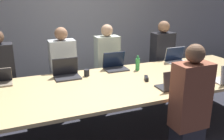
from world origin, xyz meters
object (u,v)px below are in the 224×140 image
Objects in this scene: person_far_center at (107,66)px; bottle_far_center at (138,64)px; person_far_left at (2,78)px; laptop_far_right at (176,58)px; laptop_near_midright at (173,84)px; laptop_far_midleft at (66,72)px; laptop_far_center at (115,64)px; cup_near_right at (205,79)px; bottle_near_right at (202,74)px; stapler at (146,78)px; cup_far_midleft at (87,73)px; laptop_far_left at (0,80)px; person_near_midright at (190,108)px; cup_near_midright at (188,83)px; person_far_midleft at (63,72)px; bottle_far_right at (194,56)px; person_far_right at (162,60)px.

bottle_far_center is at bearing -66.36° from person_far_center.
laptop_far_right is at bearing -9.00° from person_far_left.
laptop_near_midright is (1.98, -1.45, 0.14)m from person_far_left.
laptop_far_midleft is 0.79m from laptop_far_center.
bottle_near_right is at bearing 97.80° from cup_near_right.
stapler is (-0.66, 0.33, -0.09)m from bottle_near_right.
cup_near_right is 1.63m from cup_far_midleft.
laptop_far_center is (1.66, 0.05, 0.01)m from laptop_far_left.
bottle_near_right is 1.13× the size of bottle_far_center.
bottle_far_center reaches higher than cup_near_right.
person_near_midright is 3.84× the size of laptop_far_midleft.
cup_near_midright is at bearing -177.40° from cup_near_right.
bottle_near_right is 0.18× the size of person_far_midleft.
cup_near_midright is (0.32, 0.43, 0.11)m from person_near_midright.
laptop_far_center is 2.32× the size of stapler.
cup_near_midright is at bearing -23.72° from laptop_far_left.
laptop_far_left is 1.13× the size of bottle_far_right.
laptop_near_midright is 3.45× the size of cup_far_midleft.
laptop_far_midleft is at bearing -29.85° from person_far_left.
person_far_midleft is at bearing 168.03° from laptop_far_right.
person_near_midright reaches higher than stapler.
bottle_near_right reaches higher than laptop_far_left.
person_far_midleft reaches higher than stapler.
laptop_far_center is 0.67m from stapler.
person_far_left reaches higher than cup_far_midleft.
bottle_near_right is 0.18× the size of person_near_midright.
person_far_center is at bearing 110.62° from cup_near_midright.
laptop_near_midright is 1.47m from laptop_far_midleft.
person_far_center reaches higher than laptop_far_midleft.
person_far_center is at bearing 120.68° from bottle_near_right.
laptop_near_midright is (-0.54, -0.03, 0.03)m from cup_near_right.
cup_near_right is 0.28m from cup_near_midright.
person_near_midright reaches higher than laptop_far_center.
cup_near_right is at bearing -177.24° from laptop_near_midright.
bottle_far_center reaches higher than cup_far_midleft.
bottle_far_center reaches higher than stapler.
bottle_far_right is 1.75× the size of stapler.
laptop_far_center is (-0.27, 1.47, 0.14)m from person_near_midright.
laptop_near_midright is at bearing -78.72° from person_far_center.
laptop_near_midright is 1.77m from person_far_midleft.
laptop_far_center is 1.40m from bottle_far_right.
laptop_near_midright is 0.92× the size of laptop_far_center.
laptop_far_center is at bearing 1.82° from laptop_far_left.
person_far_center is at bearing 0.87° from person_far_left.
person_far_midleft is 0.99× the size of person_far_right.
laptop_far_left is 0.93× the size of laptop_near_midright.
bottle_near_right is 2.66× the size of cup_far_midleft.
cup_near_midright is 0.23× the size of laptop_far_center.
cup_near_right is at bearing -49.84° from laptop_far_center.
bottle_far_center is (-0.56, 0.78, -0.01)m from bottle_near_right.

